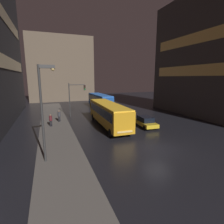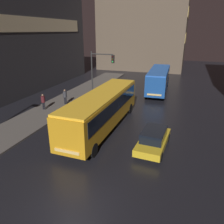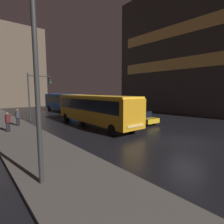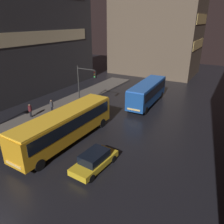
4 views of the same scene
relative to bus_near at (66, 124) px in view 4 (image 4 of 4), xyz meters
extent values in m
cube|color=#56514C|center=(-7.08, 0.81, -1.92)|extent=(4.00, 48.00, 0.15)
cube|color=#2D2D33|center=(-17.85, 8.06, 10.36)|extent=(10.00, 30.22, 24.72)
cube|color=beige|center=(-12.90, 8.06, 6.85)|extent=(0.24, 25.69, 1.80)
cube|color=brown|center=(-3.52, 34.45, 7.15)|extent=(18.00, 12.00, 18.29)
cube|color=#EAC66B|center=(5.43, 34.45, 4.69)|extent=(0.24, 10.20, 1.80)
cube|color=#EAC66B|center=(5.43, 34.45, 9.37)|extent=(0.24, 10.20, 1.80)
cube|color=orange|center=(0.00, 0.00, -0.18)|extent=(2.84, 11.89, 2.52)
cube|color=black|center=(0.00, 0.00, 0.33)|extent=(2.88, 10.95, 1.10)
cube|color=yellow|center=(0.00, 0.00, 1.16)|extent=(2.79, 11.65, 0.16)
cube|color=#F4CC72|center=(-0.15, -5.93, -1.05)|extent=(1.79, 0.14, 0.20)
cylinder|color=black|center=(1.07, -4.54, -1.50)|extent=(0.27, 1.01, 1.00)
cylinder|color=black|center=(-1.29, -4.48, -1.50)|extent=(0.27, 1.01, 1.00)
cylinder|color=black|center=(1.29, 4.49, -1.50)|extent=(0.27, 1.01, 1.00)
cylinder|color=black|center=(-1.07, 4.55, -1.50)|extent=(0.27, 1.01, 1.00)
cube|color=#194793|center=(2.91, 13.92, -0.21)|extent=(2.84, 10.05, 2.46)
cube|color=black|center=(2.91, 13.92, 0.27)|extent=(2.87, 9.26, 1.10)
cube|color=blue|center=(2.91, 13.92, 1.10)|extent=(2.79, 9.85, 0.16)
cube|color=#F4CC72|center=(3.12, 8.93, -1.05)|extent=(1.70, 0.17, 0.20)
cylinder|color=black|center=(4.17, 10.39, -1.50)|extent=(0.29, 1.01, 1.00)
cylinder|color=black|center=(1.96, 10.30, -1.50)|extent=(0.29, 1.01, 1.00)
cylinder|color=black|center=(3.87, 17.54, -1.50)|extent=(0.29, 1.01, 1.00)
cylinder|color=black|center=(1.65, 17.45, -1.50)|extent=(0.29, 1.01, 1.00)
cube|color=gold|center=(4.74, -2.08, -1.45)|extent=(2.10, 4.47, 0.50)
cube|color=black|center=(4.74, -2.08, -0.86)|extent=(1.70, 2.50, 0.67)
cylinder|color=black|center=(5.47, -3.61, -1.68)|extent=(0.24, 0.65, 0.64)
cylinder|color=black|center=(3.81, -3.51, -1.68)|extent=(0.24, 0.65, 0.64)
cylinder|color=black|center=(5.66, -0.65, -1.68)|extent=(0.24, 0.65, 0.64)
cylinder|color=black|center=(4.00, -0.55, -1.68)|extent=(0.24, 0.65, 0.64)
cylinder|color=black|center=(-7.72, 2.16, -1.44)|extent=(0.14, 0.14, 0.81)
cylinder|color=black|center=(-7.54, 2.16, -1.44)|extent=(0.14, 0.14, 0.81)
cylinder|color=#4C191E|center=(-7.63, 2.16, -0.70)|extent=(0.58, 0.58, 0.67)
sphere|color=#8C664C|center=(-7.63, 2.16, -0.26)|extent=(0.22, 0.22, 0.22)
cylinder|color=black|center=(-6.45, 4.51, -1.43)|extent=(0.14, 0.14, 0.83)
cylinder|color=black|center=(-6.27, 4.51, -1.43)|extent=(0.14, 0.14, 0.83)
cylinder|color=#333338|center=(-6.36, 4.51, -0.67)|extent=(0.59, 0.59, 0.69)
sphere|color=#8C664C|center=(-6.36, 4.51, -0.22)|extent=(0.22, 0.22, 0.22)
cylinder|color=#2D2D2D|center=(-4.34, 7.71, 0.94)|extent=(0.16, 0.16, 5.87)
cylinder|color=#2D2D2D|center=(-3.01, 7.71, 3.57)|extent=(2.67, 0.12, 0.12)
cube|color=black|center=(-1.67, 7.71, 3.07)|extent=(0.30, 0.24, 0.90)
sphere|color=#390706|center=(-1.67, 7.57, 3.35)|extent=(0.18, 0.18, 0.18)
sphere|color=#3B2B07|center=(-1.67, 7.57, 3.07)|extent=(0.18, 0.18, 0.18)
sphere|color=green|center=(-1.67, 7.57, 2.79)|extent=(0.18, 0.18, 0.18)
camera|label=1|loc=(-7.81, -22.60, 4.77)|focal=28.00mm
camera|label=2|loc=(6.46, -16.42, 6.15)|focal=35.00mm
camera|label=3|loc=(-10.34, -15.17, 1.69)|focal=28.00mm
camera|label=4|loc=(13.34, -14.14, 9.23)|focal=35.00mm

